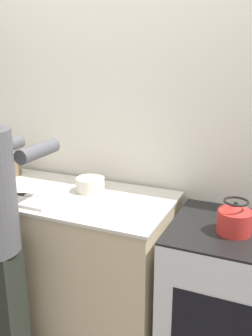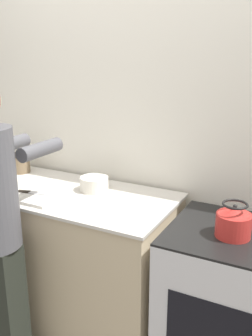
{
  "view_description": "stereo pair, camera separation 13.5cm",
  "coord_description": "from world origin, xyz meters",
  "px_view_note": "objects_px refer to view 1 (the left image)",
  "views": [
    {
      "loc": [
        0.98,
        -1.51,
        1.75
      ],
      "look_at": [
        0.22,
        0.22,
        1.17
      ],
      "focal_mm": 40.0,
      "sensor_mm": 36.0,
      "label": 1
    },
    {
      "loc": [
        1.1,
        -1.45,
        1.75
      ],
      "look_at": [
        0.22,
        0.22,
        1.17
      ],
      "focal_mm": 40.0,
      "sensor_mm": 36.0,
      "label": 2
    }
  ],
  "objects_px": {
    "cutting_board": "(28,199)",
    "canister_jar": "(11,165)",
    "knife": "(28,195)",
    "kettle": "(235,219)",
    "oven": "(229,303)"
  },
  "relations": [
    {
      "from": "cutting_board",
      "to": "canister_jar",
      "type": "distance_m",
      "value": 0.55
    },
    {
      "from": "oven",
      "to": "cutting_board",
      "type": "bearing_deg",
      "value": -172.09
    },
    {
      "from": "oven",
      "to": "knife",
      "type": "distance_m",
      "value": 1.3
    },
    {
      "from": "oven",
      "to": "knife",
      "type": "relative_size",
      "value": 4.18
    },
    {
      "from": "oven",
      "to": "cutting_board",
      "type": "height_order",
      "value": "cutting_board"
    },
    {
      "from": "knife",
      "to": "canister_jar",
      "type": "relative_size",
      "value": 1.44
    },
    {
      "from": "knife",
      "to": "canister_jar",
      "type": "xyz_separation_m",
      "value": [
        -0.4,
        0.33,
        0.05
      ]
    },
    {
      "from": "oven",
      "to": "kettle",
      "type": "distance_m",
      "value": 0.52
    },
    {
      "from": "cutting_board",
      "to": "kettle",
      "type": "bearing_deg",
      "value": 5.57
    },
    {
      "from": "knife",
      "to": "kettle",
      "type": "height_order",
      "value": "kettle"
    },
    {
      "from": "oven",
      "to": "knife",
      "type": "xyz_separation_m",
      "value": [
        -1.19,
        -0.14,
        0.5
      ]
    },
    {
      "from": "cutting_board",
      "to": "knife",
      "type": "distance_m",
      "value": 0.03
    },
    {
      "from": "knife",
      "to": "kettle",
      "type": "distance_m",
      "value": 1.19
    },
    {
      "from": "oven",
      "to": "kettle",
      "type": "bearing_deg",
      "value": -94.86
    },
    {
      "from": "cutting_board",
      "to": "canister_jar",
      "type": "xyz_separation_m",
      "value": [
        -0.42,
        0.36,
        0.06
      ]
    }
  ]
}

